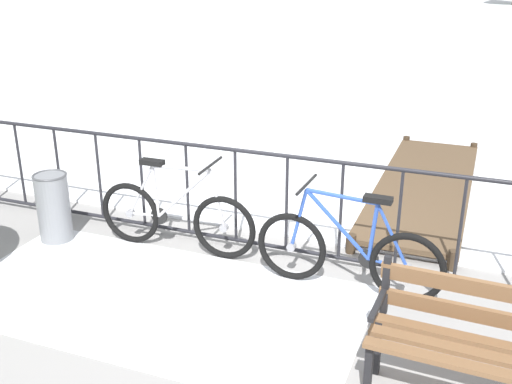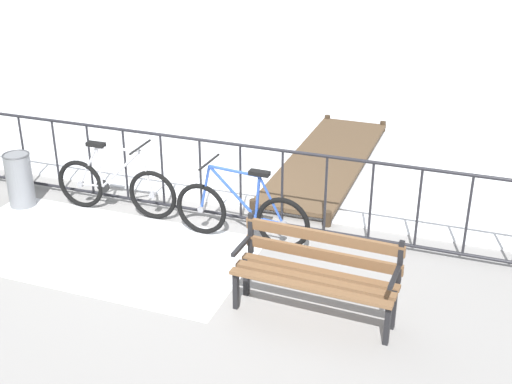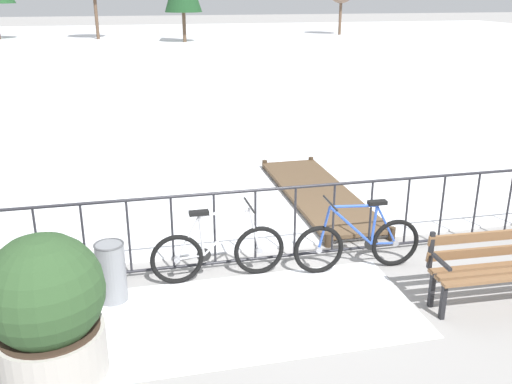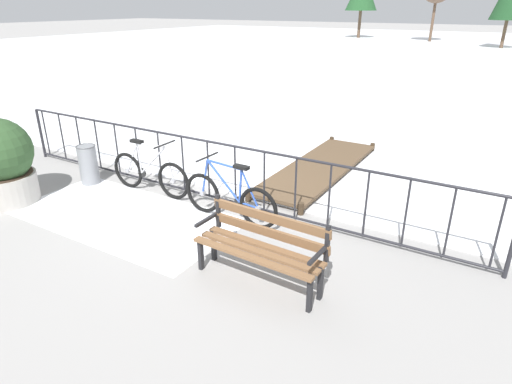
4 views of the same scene
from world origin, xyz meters
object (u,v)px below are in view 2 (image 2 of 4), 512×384
(bicycle_second, at_px, (116,187))
(bicycle_near_railing, at_px, (241,213))
(park_bench, at_px, (317,268))
(trash_bin, at_px, (20,179))

(bicycle_second, bearing_deg, bicycle_near_railing, -5.10)
(park_bench, bearing_deg, bicycle_second, 157.00)
(bicycle_second, bearing_deg, park_bench, -23.00)
(bicycle_near_railing, bearing_deg, bicycle_second, 174.90)
(bicycle_near_railing, distance_m, trash_bin, 3.11)
(park_bench, height_order, trash_bin, park_bench)
(park_bench, xyz_separation_m, trash_bin, (-4.34, 1.05, -0.14))
(bicycle_near_railing, distance_m, park_bench, 1.68)
(park_bench, bearing_deg, trash_bin, 166.45)
(bicycle_near_railing, height_order, bicycle_second, same)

